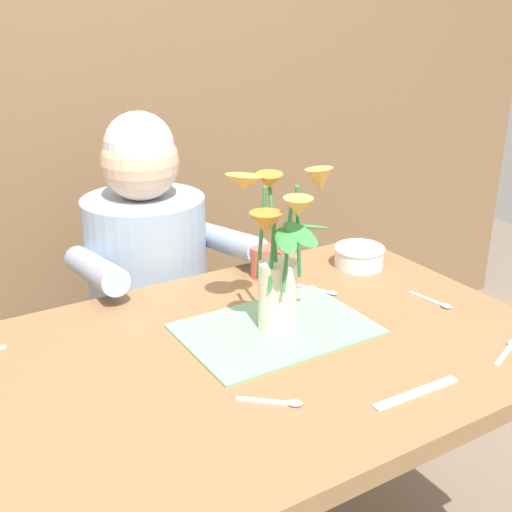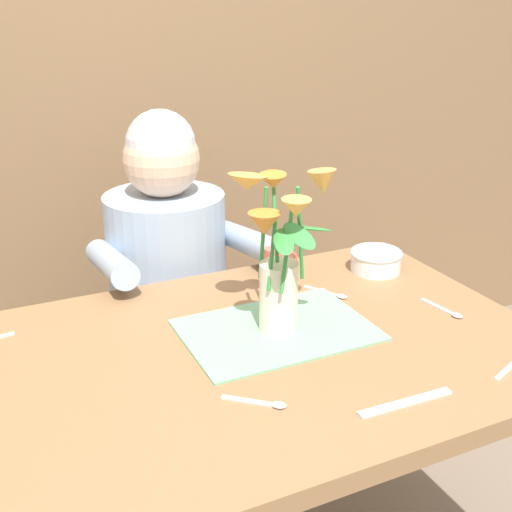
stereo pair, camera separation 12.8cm
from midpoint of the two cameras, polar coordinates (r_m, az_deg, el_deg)
name	(u,v)px [view 1 (the left image)]	position (r m, az deg, el deg)	size (l,w,h in m)	color
wood_panel_backdrop	(80,54)	(2.13, -17.23, 16.91)	(4.00, 0.10, 2.50)	brown
dining_table	(260,387)	(1.37, -2.42, -11.76)	(1.20, 0.80, 0.74)	olive
seated_person	(151,309)	(1.90, -11.35, -4.73)	(0.45, 0.47, 1.14)	#4C4C56
striped_placemat	(276,329)	(1.38, -0.89, -6.61)	(0.40, 0.28, 0.01)	#7AB289
flower_vase	(278,252)	(1.30, -0.82, 0.28)	(0.23, 0.22, 0.35)	silver
ceramic_bowl	(359,255)	(1.70, 7.11, 0.01)	(0.14, 0.14, 0.06)	white
dinner_knife	(416,393)	(1.19, 11.14, -12.04)	(0.19, 0.02, 0.01)	silver
tea_cup	(265,262)	(1.62, -1.49, -0.55)	(0.09, 0.07, 0.08)	#CC564C
spoon_0	(322,291)	(1.55, 3.61, -3.17)	(0.07, 0.11, 0.01)	silver
spoon_1	(280,402)	(1.15, -1.12, -13.05)	(0.10, 0.09, 0.01)	silver
spoon_2	(437,302)	(1.53, 13.59, -4.12)	(0.03, 0.12, 0.01)	silver
spoon_4	(509,349)	(1.38, 19.25, -7.91)	(0.12, 0.06, 0.01)	silver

